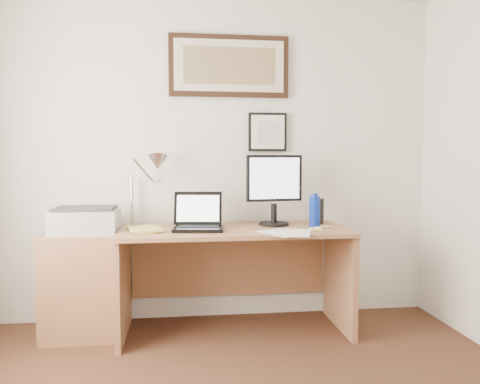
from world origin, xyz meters
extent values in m
cube|color=silver|center=(0.00, 2.00, 1.25)|extent=(3.50, 0.02, 2.50)
cube|color=#8F5D3C|center=(-0.92, 1.68, 0.36)|extent=(0.50, 0.40, 0.73)
cylinder|color=#0B2595|center=(0.73, 1.63, 0.86)|extent=(0.08, 0.08, 0.22)
cylinder|color=#0B2595|center=(0.73, 1.63, 0.98)|extent=(0.04, 0.04, 0.02)
cube|color=black|center=(0.81, 1.80, 0.84)|extent=(0.11, 0.10, 0.19)
cube|color=white|center=(0.44, 1.38, 0.75)|extent=(0.34, 0.38, 0.00)
cube|color=white|center=(0.51, 1.36, 0.75)|extent=(0.32, 0.39, 0.00)
cube|color=#FFEE78|center=(0.70, 1.47, 0.76)|extent=(0.08, 0.08, 0.01)
cylinder|color=white|center=(0.77, 1.55, 0.76)|extent=(0.14, 0.06, 0.02)
imported|color=#C7C55D|center=(-0.57, 1.55, 0.76)|extent=(0.28, 0.33, 0.02)
cube|color=#8F5D3C|center=(0.15, 1.63, 0.73)|extent=(1.60, 0.70, 0.03)
cube|color=#8F5D3C|center=(-0.63, 1.63, 0.36)|extent=(0.04, 0.65, 0.72)
cube|color=#8F5D3C|center=(0.93, 1.63, 0.36)|extent=(0.04, 0.65, 0.72)
cube|color=#8F5D3C|center=(0.15, 1.96, 0.45)|extent=(1.50, 0.03, 0.55)
cube|color=black|center=(-0.10, 1.55, 0.76)|extent=(0.37, 0.28, 0.02)
cube|color=black|center=(-0.10, 1.58, 0.78)|extent=(0.29, 0.16, 0.00)
cube|color=black|center=(-0.10, 1.69, 0.89)|extent=(0.35, 0.12, 0.23)
cube|color=white|center=(-0.10, 1.68, 0.89)|extent=(0.30, 0.09, 0.18)
cylinder|color=black|center=(0.46, 1.74, 0.76)|extent=(0.22, 0.22, 0.02)
cylinder|color=black|center=(0.46, 1.74, 0.84)|extent=(0.04, 0.04, 0.14)
cube|color=black|center=(0.46, 1.73, 1.10)|extent=(0.42, 0.09, 0.34)
cube|color=white|center=(0.46, 1.71, 1.10)|extent=(0.38, 0.06, 0.30)
cube|color=#A7A7AA|center=(-0.88, 1.68, 0.81)|extent=(0.44, 0.34, 0.16)
cube|color=#2F2F2F|center=(-0.88, 1.68, 0.90)|extent=(0.40, 0.30, 0.02)
cylinder|color=silver|center=(-0.59, 1.92, 0.93)|extent=(0.02, 0.02, 0.36)
cylinder|color=silver|center=(-0.49, 1.86, 1.15)|extent=(0.15, 0.23, 0.19)
cone|color=silver|center=(-0.39, 1.80, 1.21)|extent=(0.16, 0.18, 0.15)
cube|color=black|center=(0.15, 1.98, 1.95)|extent=(0.92, 0.03, 0.47)
cube|color=beige|center=(0.15, 1.96, 1.95)|extent=(0.84, 0.01, 0.39)
cube|color=brown|center=(0.15, 1.95, 1.95)|extent=(0.70, 0.00, 0.28)
cube|color=black|center=(0.45, 1.98, 1.45)|extent=(0.30, 0.02, 0.30)
cube|color=white|center=(0.45, 1.96, 1.45)|extent=(0.26, 0.00, 0.26)
cube|color=#B1B6BB|center=(0.45, 1.96, 1.45)|extent=(0.17, 0.00, 0.17)
camera|label=1|loc=(-0.22, -1.64, 1.24)|focal=35.00mm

